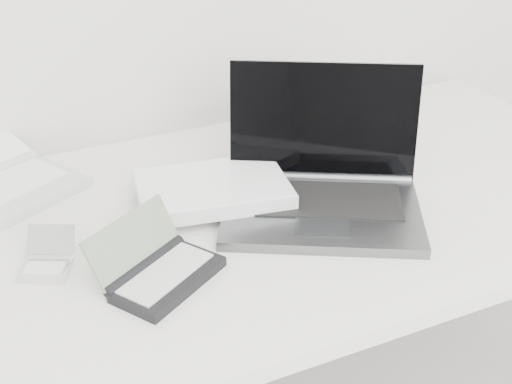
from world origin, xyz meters
name	(u,v)px	position (x,y,z in m)	size (l,w,h in m)	color
desk	(261,227)	(0.00, 1.55, 0.68)	(1.60, 0.80, 0.73)	white
laptop_large	(281,187)	(0.04, 1.54, 0.77)	(0.56, 0.45, 0.25)	#545659
pda_silver	(47,262)	(-0.41, 1.52, 0.74)	(0.11, 0.12, 0.06)	silver
palmtop_charcoal	(158,269)	(-0.25, 1.41, 0.75)	(0.23, 0.22, 0.10)	black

